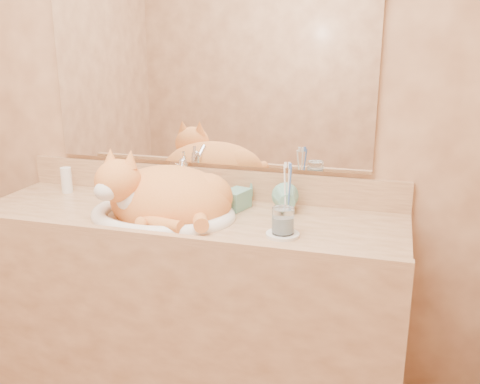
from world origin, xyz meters
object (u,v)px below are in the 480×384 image
(cat, at_px, (163,194))
(sink_basin, at_px, (162,194))
(water_glass, at_px, (283,221))
(soap_dispenser, at_px, (228,191))
(vanity_counter, at_px, (187,320))
(toothbrush_cup, at_px, (287,204))

(cat, bearing_deg, sink_basin, -71.57)
(cat, distance_m, water_glass, 0.47)
(cat, distance_m, soap_dispenser, 0.24)
(vanity_counter, distance_m, cat, 0.51)
(vanity_counter, xyz_separation_m, cat, (-0.07, -0.01, 0.51))
(sink_basin, xyz_separation_m, toothbrush_cup, (0.43, 0.13, -0.03))
(cat, xyz_separation_m, toothbrush_cup, (0.44, 0.12, -0.03))
(toothbrush_cup, bearing_deg, water_glass, -82.33)
(sink_basin, height_order, soap_dispenser, same)
(toothbrush_cup, bearing_deg, vanity_counter, -163.67)
(toothbrush_cup, bearing_deg, soap_dispenser, -174.76)
(soap_dispenser, distance_m, water_glass, 0.31)
(soap_dispenser, xyz_separation_m, toothbrush_cup, (0.22, 0.02, -0.03))
(sink_basin, bearing_deg, water_glass, -10.57)
(sink_basin, relative_size, water_glass, 6.12)
(sink_basin, bearing_deg, cat, 102.29)
(cat, relative_size, water_glass, 5.43)
(soap_dispenser, bearing_deg, vanity_counter, -132.17)
(soap_dispenser, relative_size, water_glass, 1.90)
(vanity_counter, distance_m, sink_basin, 0.51)
(toothbrush_cup, xyz_separation_m, water_glass, (0.03, -0.20, 0.01))
(cat, bearing_deg, toothbrush_cup, 20.09)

